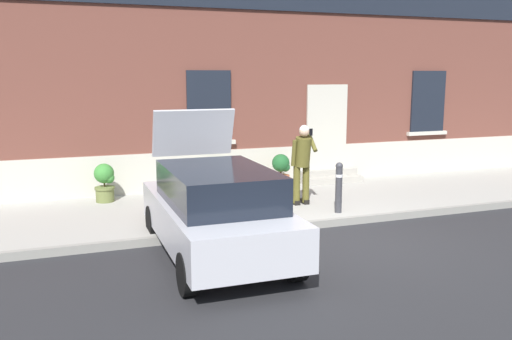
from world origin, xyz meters
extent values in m
plane|color=#232326|center=(0.00, 0.00, 0.00)|extent=(80.00, 80.00, 0.00)
cube|color=#99968E|center=(0.00, 2.80, 0.07)|extent=(24.00, 3.60, 0.15)
cube|color=gray|center=(0.00, 0.94, 0.07)|extent=(24.00, 0.12, 0.15)
cube|color=brown|center=(0.00, 5.30, 3.75)|extent=(24.00, 1.40, 7.50)
cube|color=#BCB7A8|center=(0.00, 4.58, 0.55)|extent=(24.00, 0.08, 1.10)
cube|color=brown|center=(2.07, 4.57, 1.52)|extent=(1.00, 0.08, 2.10)
cube|color=#BCB7A8|center=(2.07, 4.55, 1.57)|extent=(1.16, 0.06, 2.24)
cube|color=black|center=(-1.13, 4.57, 2.20)|extent=(1.10, 0.06, 1.70)
cube|color=#BCB7A8|center=(-1.13, 4.54, 1.30)|extent=(1.30, 0.12, 0.10)
cube|color=black|center=(5.27, 4.57, 2.20)|extent=(1.10, 0.06, 1.70)
cube|color=#BCB7A8|center=(5.27, 4.54, 1.30)|extent=(1.30, 0.12, 0.10)
cube|color=#9E998E|center=(2.07, 4.12, 0.23)|extent=(1.62, 0.32, 0.16)
cube|color=#9E998E|center=(2.07, 4.44, 0.31)|extent=(1.62, 0.32, 0.32)
cube|color=#B7B7BF|center=(-2.30, -0.03, 0.62)|extent=(1.78, 4.01, 0.64)
cube|color=black|center=(-2.30, -0.18, 1.22)|extent=(1.56, 2.41, 0.56)
cube|color=black|center=(-2.29, 1.99, 0.40)|extent=(1.66, 0.11, 0.20)
cube|color=yellow|center=(-2.29, 1.99, 0.58)|extent=(0.52, 0.02, 0.12)
cube|color=#B21414|center=(-3.04, 1.99, 0.84)|extent=(0.16, 0.04, 0.18)
cube|color=#B21414|center=(-1.53, 1.98, 0.84)|extent=(0.16, 0.04, 0.18)
cube|color=#B7B7BF|center=(-2.29, 1.43, 1.90)|extent=(1.49, 0.38, 0.87)
cylinder|color=black|center=(-3.11, -1.42, 0.30)|extent=(0.20, 0.60, 0.60)
cylinder|color=black|center=(-1.52, -1.43, 0.30)|extent=(0.20, 0.60, 0.60)
cylinder|color=black|center=(-3.09, 1.38, 0.30)|extent=(0.20, 0.60, 0.60)
cylinder|color=black|center=(-1.50, 1.37, 0.30)|extent=(0.20, 0.60, 0.60)
cylinder|color=#333338|center=(0.70, 1.35, 0.62)|extent=(0.14, 0.14, 0.95)
sphere|color=#333338|center=(0.70, 1.35, 1.12)|extent=(0.15, 0.15, 0.15)
cylinder|color=silver|center=(0.70, 1.35, 0.92)|extent=(0.15, 0.15, 0.06)
cylinder|color=#333338|center=(-2.78, 1.35, 0.62)|extent=(0.14, 0.14, 0.95)
sphere|color=#333338|center=(-2.78, 1.35, 1.12)|extent=(0.15, 0.15, 0.15)
cylinder|color=silver|center=(-2.78, 1.35, 0.92)|extent=(0.15, 0.15, 0.06)
cylinder|color=#514C1E|center=(0.18, 2.26, 0.60)|extent=(0.15, 0.15, 0.82)
cube|color=black|center=(0.18, 2.32, 0.20)|extent=(0.12, 0.28, 0.10)
cylinder|color=#514C1E|center=(0.40, 2.26, 0.60)|extent=(0.15, 0.15, 0.82)
cube|color=black|center=(0.40, 2.32, 0.20)|extent=(0.12, 0.28, 0.10)
cylinder|color=#514C1E|center=(0.29, 2.22, 1.32)|extent=(0.34, 0.42, 0.66)
sphere|color=tan|center=(0.29, 2.16, 1.76)|extent=(0.22, 0.22, 0.22)
sphere|color=silver|center=(0.29, 2.16, 1.79)|extent=(0.21, 0.21, 0.21)
cylinder|color=#514C1E|center=(0.07, 2.18, 1.30)|extent=(0.09, 0.17, 0.57)
cylinder|color=#514C1E|center=(0.49, 2.18, 1.52)|extent=(0.09, 0.43, 0.41)
cube|color=black|center=(0.44, 2.14, 1.74)|extent=(0.07, 0.02, 0.15)
cylinder|color=#606B38|center=(-3.71, 4.01, 0.32)|extent=(0.40, 0.40, 0.34)
cylinder|color=#606B38|center=(-3.71, 4.01, 0.46)|extent=(0.44, 0.44, 0.05)
cylinder|color=#47331E|center=(-3.71, 4.01, 0.61)|extent=(0.04, 0.04, 0.24)
sphere|color=#387F33|center=(-3.71, 4.01, 0.79)|extent=(0.44, 0.44, 0.44)
sphere|color=#387F33|center=(-3.61, 3.96, 0.69)|extent=(0.24, 0.24, 0.24)
cylinder|color=#2D2D30|center=(-0.94, 4.13, 0.32)|extent=(0.40, 0.40, 0.34)
cylinder|color=#2D2D30|center=(-0.94, 4.13, 0.46)|extent=(0.44, 0.44, 0.05)
cylinder|color=#47331E|center=(-0.94, 4.13, 0.61)|extent=(0.04, 0.04, 0.24)
sphere|color=#4C843D|center=(-0.94, 4.13, 0.79)|extent=(0.44, 0.44, 0.44)
sphere|color=#4C843D|center=(-0.84, 4.08, 0.69)|extent=(0.24, 0.24, 0.24)
cylinder|color=#B25B38|center=(0.53, 3.99, 0.32)|extent=(0.40, 0.40, 0.34)
cylinder|color=#B25B38|center=(0.53, 3.99, 0.46)|extent=(0.44, 0.44, 0.05)
cylinder|color=#47331E|center=(0.53, 3.99, 0.61)|extent=(0.04, 0.04, 0.24)
sphere|color=#1E5628|center=(0.53, 3.99, 0.79)|extent=(0.44, 0.44, 0.44)
sphere|color=#1E5628|center=(0.63, 3.94, 0.69)|extent=(0.24, 0.24, 0.24)
camera|label=1|loc=(-4.66, -8.31, 2.96)|focal=38.32mm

